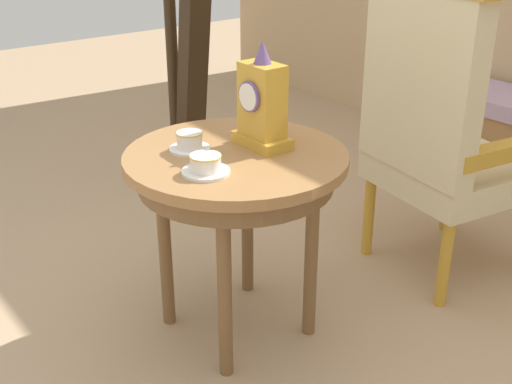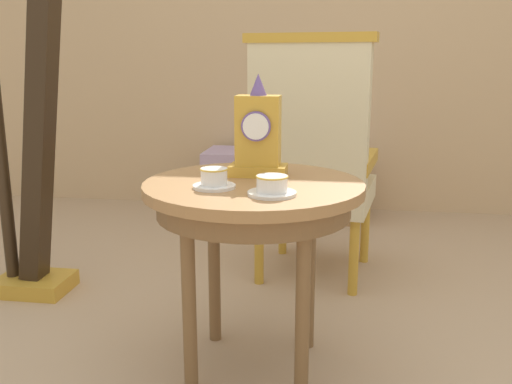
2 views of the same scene
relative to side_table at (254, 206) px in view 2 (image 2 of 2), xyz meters
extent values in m
plane|color=tan|center=(0.09, -0.03, -0.57)|extent=(10.00, 10.00, 0.00)
cube|color=tan|center=(0.09, 2.22, 0.83)|extent=(6.00, 0.10, 2.80)
cylinder|color=#9E7042|center=(0.00, 0.00, 0.06)|extent=(0.70, 0.70, 0.03)
cylinder|color=brown|center=(0.00, 0.00, 0.01)|extent=(0.62, 0.62, 0.07)
cylinder|color=brown|center=(0.17, 0.17, -0.27)|extent=(0.04, 0.04, 0.62)
cylinder|color=brown|center=(-0.17, 0.17, -0.27)|extent=(0.04, 0.04, 0.62)
cylinder|color=brown|center=(-0.17, -0.17, -0.27)|extent=(0.04, 0.04, 0.62)
cylinder|color=brown|center=(0.17, -0.17, -0.27)|extent=(0.04, 0.04, 0.62)
cylinder|color=white|center=(-0.11, -0.10, 0.08)|extent=(0.13, 0.13, 0.01)
cylinder|color=white|center=(-0.11, -0.10, 0.11)|extent=(0.08, 0.08, 0.05)
torus|color=gold|center=(-0.11, -0.10, 0.14)|extent=(0.09, 0.09, 0.00)
cylinder|color=white|center=(0.08, -0.16, 0.08)|extent=(0.14, 0.14, 0.01)
cylinder|color=white|center=(0.08, -0.16, 0.11)|extent=(0.09, 0.09, 0.05)
torus|color=gold|center=(0.08, -0.16, 0.13)|extent=(0.09, 0.09, 0.00)
cube|color=gold|center=(0.00, 0.10, 0.10)|extent=(0.19, 0.11, 0.04)
cube|color=gold|center=(0.00, 0.10, 0.23)|extent=(0.14, 0.09, 0.23)
cylinder|color=#664C8C|center=(0.00, 0.05, 0.25)|extent=(0.10, 0.01, 0.10)
cylinder|color=white|center=(0.00, 0.05, 0.25)|extent=(0.08, 0.00, 0.08)
cone|color=#664C8C|center=(0.00, 0.10, 0.38)|extent=(0.06, 0.06, 0.07)
cube|color=beige|center=(0.16, 0.92, -0.17)|extent=(0.59, 0.59, 0.11)
cube|color=beige|center=(0.13, 0.70, 0.21)|extent=(0.53, 0.17, 0.64)
cube|color=gold|center=(0.13, 0.70, 0.55)|extent=(0.57, 0.18, 0.04)
cube|color=gold|center=(0.39, 0.89, 0.00)|extent=(0.14, 0.47, 0.06)
cube|color=gold|center=(-0.07, 0.96, 0.00)|extent=(0.14, 0.47, 0.06)
cylinder|color=gold|center=(0.41, 1.11, -0.40)|extent=(0.04, 0.04, 0.35)
cylinder|color=gold|center=(-0.02, 1.17, -0.40)|extent=(0.04, 0.04, 0.35)
cylinder|color=gold|center=(0.35, 0.67, -0.40)|extent=(0.04, 0.04, 0.35)
cylinder|color=gold|center=(-0.09, 0.74, -0.40)|extent=(0.04, 0.04, 0.35)
cube|color=gold|center=(-1.09, 0.49, -0.54)|extent=(0.32, 0.24, 0.07)
cube|color=black|center=(-0.99, 0.49, 0.21)|extent=(0.28, 0.11, 1.44)
cube|color=#B299B7|center=(-0.09, 1.92, -0.17)|extent=(1.05, 0.40, 0.08)
cube|color=#9E7042|center=(-0.09, 1.92, -0.39)|extent=(1.01, 0.38, 0.36)
camera|label=1|loc=(1.57, -1.14, 0.83)|focal=46.79mm
camera|label=2|loc=(0.27, -1.72, 0.46)|focal=39.33mm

